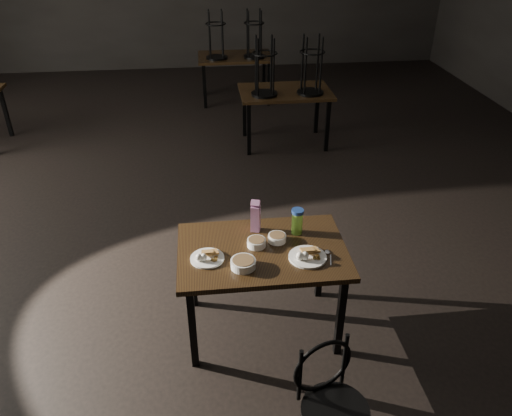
{
  "coord_description": "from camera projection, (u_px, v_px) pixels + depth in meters",
  "views": [
    {
      "loc": [
        0.06,
        -4.34,
        2.83
      ],
      "look_at": [
        0.43,
        -1.08,
        0.85
      ],
      "focal_mm": 35.0,
      "sensor_mm": 36.0,
      "label": 1
    }
  ],
  "objects": [
    {
      "name": "main_table",
      "position": [
        262.0,
        258.0,
        3.58
      ],
      "size": [
        1.2,
        0.8,
        0.75
      ],
      "color": "black",
      "rests_on": "ground"
    },
    {
      "name": "plate_left",
      "position": [
        207.0,
        257.0,
        3.42
      ],
      "size": [
        0.24,
        0.24,
        0.08
      ],
      "color": "white",
      "rests_on": "main_table"
    },
    {
      "name": "plate_right",
      "position": [
        307.0,
        255.0,
        3.43
      ],
      "size": [
        0.26,
        0.26,
        0.09
      ],
      "color": "white",
      "rests_on": "main_table"
    },
    {
      "name": "bowl_near",
      "position": [
        256.0,
        242.0,
        3.56
      ],
      "size": [
        0.13,
        0.13,
        0.05
      ],
      "color": "white",
      "rests_on": "main_table"
    },
    {
      "name": "bowl_far",
      "position": [
        277.0,
        238.0,
        3.61
      ],
      "size": [
        0.13,
        0.13,
        0.05
      ],
      "color": "white",
      "rests_on": "main_table"
    },
    {
      "name": "bowl_big",
      "position": [
        243.0,
        263.0,
        3.34
      ],
      "size": [
        0.17,
        0.17,
        0.06
      ],
      "color": "white",
      "rests_on": "main_table"
    },
    {
      "name": "juice_carton",
      "position": [
        256.0,
        216.0,
        3.68
      ],
      "size": [
        0.08,
        0.08,
        0.26
      ],
      "color": "#85186E",
      "rests_on": "main_table"
    },
    {
      "name": "water_bottle",
      "position": [
        297.0,
        221.0,
        3.66
      ],
      "size": [
        0.12,
        0.12,
        0.2
      ],
      "color": "#87D63F",
      "rests_on": "main_table"
    },
    {
      "name": "spoon",
      "position": [
        328.0,
        253.0,
        3.49
      ],
      "size": [
        0.05,
        0.19,
        0.01
      ],
      "color": "silver",
      "rests_on": "main_table"
    },
    {
      "name": "bentwood_chair",
      "position": [
        330.0,
        397.0,
        2.79
      ],
      "size": [
        0.42,
        0.42,
        0.81
      ],
      "rotation": [
        0.0,
        0.0,
        0.31
      ],
      "color": "black",
      "rests_on": "ground"
    },
    {
      "name": "bg_table_right",
      "position": [
        286.0,
        91.0,
        6.55
      ],
      "size": [
        1.2,
        0.8,
        1.48
      ],
      "color": "black",
      "rests_on": "ground"
    },
    {
      "name": "bg_table_far",
      "position": [
        235.0,
        56.0,
        8.09
      ],
      "size": [
        1.2,
        0.8,
        1.48
      ],
      "color": "black",
      "rests_on": "ground"
    }
  ]
}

